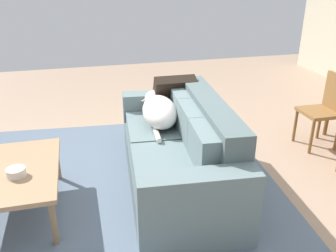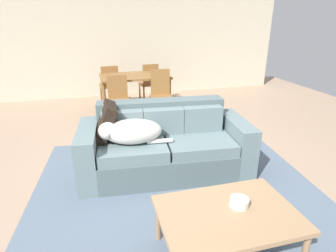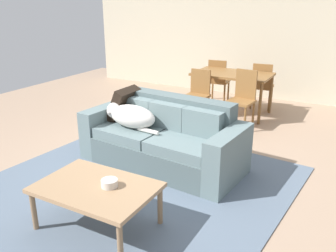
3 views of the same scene
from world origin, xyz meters
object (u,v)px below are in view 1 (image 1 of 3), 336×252
(couch, at_px, (180,152))
(dog_on_left_cushion, at_px, (159,110))
(dining_chair_near_left, at_px, (325,107))
(throw_pillow_by_left_arm, at_px, (174,95))
(coffee_table, at_px, (13,174))
(bowl_on_coffee_table, at_px, (16,172))

(couch, distance_m, dog_on_left_cushion, 0.54)
(dining_chair_near_left, bearing_deg, throw_pillow_by_left_arm, -99.75)
(couch, xyz_separation_m, coffee_table, (0.13, -1.50, 0.06))
(throw_pillow_by_left_arm, xyz_separation_m, dining_chair_near_left, (0.32, 1.75, -0.19))
(couch, relative_size, throw_pillow_by_left_arm, 4.69)
(dog_on_left_cushion, relative_size, coffee_table, 0.77)
(throw_pillow_by_left_arm, bearing_deg, dining_chair_near_left, 79.50)
(couch, distance_m, coffee_table, 1.51)
(dog_on_left_cushion, relative_size, bowl_on_coffee_table, 5.45)
(bowl_on_coffee_table, xyz_separation_m, dining_chair_near_left, (-0.63, 3.33, 0.02))
(coffee_table, relative_size, dining_chair_near_left, 1.23)
(dog_on_left_cushion, height_order, dining_chair_near_left, dining_chair_near_left)
(coffee_table, bearing_deg, bowl_on_coffee_table, 22.70)
(bowl_on_coffee_table, bearing_deg, couch, 99.72)
(couch, bearing_deg, dining_chair_near_left, 106.61)
(throw_pillow_by_left_arm, relative_size, bowl_on_coffee_table, 2.97)
(dog_on_left_cushion, bearing_deg, bowl_on_coffee_table, -57.79)
(bowl_on_coffee_table, bearing_deg, throw_pillow_by_left_arm, 121.25)
(dining_chair_near_left, bearing_deg, bowl_on_coffee_table, -78.52)
(couch, xyz_separation_m, dog_on_left_cushion, (-0.44, -0.11, 0.29))
(couch, bearing_deg, bowl_on_coffee_table, -75.18)
(coffee_table, distance_m, dining_chair_near_left, 3.42)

